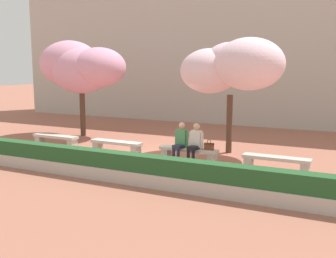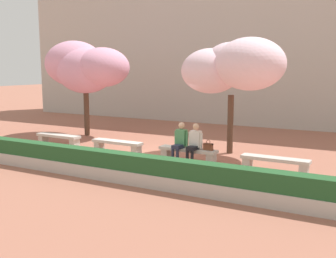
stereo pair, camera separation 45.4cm
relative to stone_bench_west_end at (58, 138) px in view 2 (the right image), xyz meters
name	(u,v)px [view 2 (the right image)]	position (x,y,z in m)	size (l,w,h in m)	color
ground_plane	(151,157)	(4.28, 0.00, -0.31)	(100.00, 100.00, 0.00)	#9E604C
building_facade	(246,41)	(4.28, 10.68, 4.28)	(28.00, 4.00, 9.18)	#B7B2A8
stone_bench_west_end	(58,138)	(0.00, 0.00, 0.00)	(2.01, 0.45, 0.45)	#BCB7AD
stone_bench_near_west	(117,144)	(2.85, 0.00, 0.00)	(2.01, 0.45, 0.45)	#BCB7AD
stone_bench_center	(188,152)	(5.70, 0.00, 0.00)	(2.01, 0.45, 0.45)	#BCB7AD
stone_bench_near_east	(275,162)	(8.55, 0.00, 0.00)	(2.01, 0.45, 0.45)	#BCB7AD
person_seated_left	(180,140)	(5.44, -0.05, 0.39)	(0.51, 0.71, 1.29)	black
person_seated_right	(194,142)	(5.96, -0.05, 0.39)	(0.51, 0.70, 1.29)	black
handbag	(208,146)	(6.41, 0.02, 0.27)	(0.30, 0.15, 0.34)	brown
cherry_tree_main	(233,66)	(6.58, 1.76, 2.81)	(3.75, 2.56, 4.09)	#513828
cherry_tree_secondary	(86,67)	(-0.70, 2.62, 2.79)	(4.25, 2.72, 4.31)	#513828
planter_hedge_foreground	(98,164)	(4.28, -2.94, 0.08)	(14.49, 0.50, 0.80)	#BCB7AD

